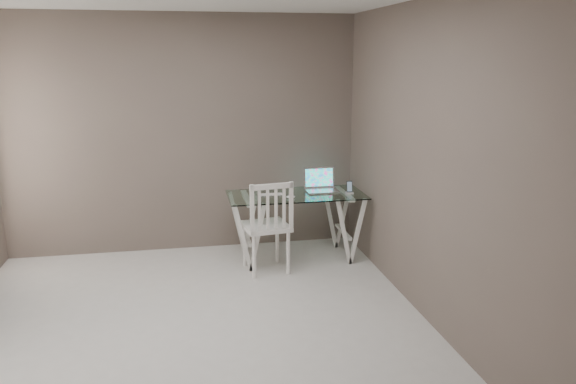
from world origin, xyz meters
name	(u,v)px	position (x,y,z in m)	size (l,w,h in m)	color
room	(175,127)	(-0.06, 0.02, 1.72)	(4.50, 4.52, 2.71)	beige
desk	(296,226)	(1.20, 1.65, 0.38)	(1.50, 0.70, 0.75)	silver
chair	(268,223)	(0.83, 1.28, 0.55)	(0.52, 0.52, 1.00)	white
laptop	(321,185)	(1.51, 1.78, 0.81)	(0.35, 0.28, 0.25)	silver
keyboard	(270,195)	(0.91, 1.67, 0.75)	(0.29, 0.13, 0.01)	silver
mouse	(291,197)	(1.10, 1.49, 0.76)	(0.10, 0.06, 0.03)	white
phone_dock	(350,190)	(1.78, 1.57, 0.78)	(0.08, 0.08, 0.14)	white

